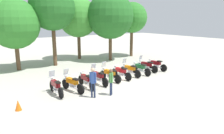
# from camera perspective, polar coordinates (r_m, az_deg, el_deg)

# --- Properties ---
(ground_plane) EXTENTS (80.00, 80.00, 0.00)m
(ground_plane) POSITION_cam_1_polar(r_m,az_deg,el_deg) (15.77, 1.04, -3.52)
(ground_plane) COLOR #BCB7A8
(motorcycle_0) EXTENTS (0.62, 2.19, 1.37)m
(motorcycle_0) POSITION_cam_1_polar(r_m,az_deg,el_deg) (13.12, -14.97, -5.01)
(motorcycle_0) COLOR black
(motorcycle_0) RESTS_ON ground_plane
(motorcycle_1) EXTENTS (0.71, 2.16, 1.37)m
(motorcycle_1) POSITION_cam_1_polar(r_m,az_deg,el_deg) (13.46, -10.72, -4.35)
(motorcycle_1) COLOR black
(motorcycle_1) RESTS_ON ground_plane
(motorcycle_2) EXTENTS (0.62, 2.19, 0.99)m
(motorcycle_2) POSITION_cam_1_polar(r_m,az_deg,el_deg) (14.06, -7.05, -3.54)
(motorcycle_2) COLOR black
(motorcycle_2) RESTS_ON ground_plane
(motorcycle_3) EXTENTS (0.62, 2.19, 1.37)m
(motorcycle_3) POSITION_cam_1_polar(r_m,az_deg,el_deg) (14.69, -3.71, -2.69)
(motorcycle_3) COLOR black
(motorcycle_3) RESTS_ON ground_plane
(motorcycle_4) EXTENTS (0.64, 2.18, 1.37)m
(motorcycle_4) POSITION_cam_1_polar(r_m,az_deg,el_deg) (15.37, -0.67, -1.96)
(motorcycle_4) COLOR black
(motorcycle_4) RESTS_ON ground_plane
(motorcycle_5) EXTENTS (0.62, 2.19, 0.99)m
(motorcycle_5) POSITION_cam_1_polar(r_m,az_deg,el_deg) (16.00, 2.41, -1.43)
(motorcycle_5) COLOR black
(motorcycle_5) RESTS_ON ground_plane
(motorcycle_6) EXTENTS (0.62, 2.19, 1.37)m
(motorcycle_6) POSITION_cam_1_polar(r_m,az_deg,el_deg) (16.80, 4.84, -0.72)
(motorcycle_6) COLOR black
(motorcycle_6) RESTS_ON ground_plane
(motorcycle_7) EXTENTS (0.62, 2.19, 0.99)m
(motorcycle_7) POSITION_cam_1_polar(r_m,az_deg,el_deg) (17.44, 7.65, -0.33)
(motorcycle_7) COLOR black
(motorcycle_7) RESTS_ON ground_plane
(motorcycle_8) EXTENTS (0.70, 2.16, 1.37)m
(motorcycle_8) POSITION_cam_1_polar(r_m,az_deg,el_deg) (18.41, 9.29, 0.36)
(motorcycle_8) COLOR black
(motorcycle_8) RESTS_ON ground_plane
(motorcycle_9) EXTENTS (0.64, 2.18, 0.99)m
(motorcycle_9) POSITION_cam_1_polar(r_m,az_deg,el_deg) (19.09, 11.77, 0.66)
(motorcycle_9) COLOR black
(motorcycle_9) RESTS_ON ground_plane
(person_0) EXTENTS (0.37, 0.30, 1.61)m
(person_0) POSITION_cam_1_polar(r_m,az_deg,el_deg) (12.45, -0.27, -3.53)
(person_0) COLOR #232D4C
(person_0) RESTS_ON ground_plane
(person_1) EXTENTS (0.34, 0.34, 1.78)m
(person_1) POSITION_cam_1_polar(r_m,az_deg,el_deg) (12.05, -5.18, -3.55)
(person_1) COLOR #232D4C
(person_1) RESTS_ON ground_plane
(tree_1) EXTENTS (4.29, 4.29, 6.18)m
(tree_1) POSITION_cam_1_polar(r_m,az_deg,el_deg) (20.12, -24.90, 10.50)
(tree_1) COLOR brown
(tree_1) RESTS_ON ground_plane
(tree_2) EXTENTS (4.24, 4.24, 7.60)m
(tree_2) POSITION_cam_1_polar(r_m,az_deg,el_deg) (20.92, -15.91, 15.14)
(tree_2) COLOR brown
(tree_2) RESTS_ON ground_plane
(tree_3) EXTENTS (4.34, 4.34, 6.78)m
(tree_3) POSITION_cam_1_polar(r_m,az_deg,el_deg) (24.10, -9.15, 13.04)
(tree_3) COLOR brown
(tree_3) RESTS_ON ground_plane
(tree_4) EXTENTS (4.95, 4.95, 7.27)m
(tree_4) POSITION_cam_1_polar(r_m,az_deg,el_deg) (23.09, -0.47, 13.69)
(tree_4) COLOR brown
(tree_4) RESTS_ON ground_plane
(tree_5) EXTENTS (3.59, 3.59, 6.41)m
(tree_5) POSITION_cam_1_polar(r_m,az_deg,el_deg) (25.70, 5.41, 13.11)
(tree_5) COLOR brown
(tree_5) RESTS_ON ground_plane
(traffic_cone) EXTENTS (0.32, 0.32, 0.55)m
(traffic_cone) POSITION_cam_1_polar(r_m,az_deg,el_deg) (11.59, -24.04, -9.41)
(traffic_cone) COLOR orange
(traffic_cone) RESTS_ON ground_plane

